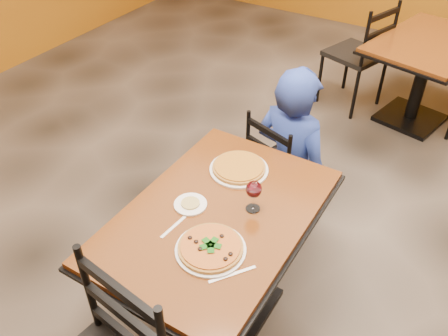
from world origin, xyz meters
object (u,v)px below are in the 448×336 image
Objects in this scene: table_second at (425,64)px; side_plate at (190,204)px; plate_far at (239,169)px; pizza_far at (239,167)px; plate_main at (211,250)px; wine_glass at (254,195)px; chair_second_left at (355,54)px; table_main at (218,241)px; pizza_main at (211,247)px; chair_main_far at (284,167)px; diner at (293,144)px.

side_plate is (-0.57, -2.61, 0.20)m from table_second.
pizza_far reaches higher than plate_far.
plate_main is 1.72× the size of wine_glass.
table_main is at bearing 21.94° from chair_second_left.
plate_main is 0.02m from pizza_main.
table_second is 2.32m from plate_far.
chair_main_far is 2.95× the size of pizza_far.
table_second is 2.83m from plate_main.
diner is at bearing 22.77° from chair_second_left.
side_plate reaches higher than table_main.
wine_glass reaches higher than side_plate.
side_plate is (-0.24, 0.19, -0.02)m from pizza_main.
diner is 6.75× the size of side_plate.
pizza_main is (0.00, 0.00, 0.02)m from plate_main.
diner reaches higher than wine_glass.
table_main is 1.49× the size of chair_main_far.
chair_main_far is 0.64m from plate_far.
plate_main is 0.57m from pizza_far.
table_second is at bearing 83.28° from plate_main.
plate_far is 0.36m from side_plate.
chair_main_far is 0.84× the size of chair_second_left.
table_second is at bearing 108.34° from chair_second_left.
pizza_far is at bearing -102.56° from table_second.
table_second is 0.59m from chair_second_left.
pizza_main is 0.57m from pizza_far.
pizza_far is 0.31m from wine_glass.
chair_main_far reaches higher than plate_far.
diner is 3.86× the size of pizza_far.
table_second is (0.43, 2.59, -0.01)m from table_main.
chair_second_left is 2.52m from wine_glass.
diner is 0.93m from wine_glass.
plate_main is at bearing 115.13° from chair_main_far.
wine_glass is (0.17, -0.87, 0.30)m from diner.
wine_glass is (0.27, 0.13, 0.08)m from side_plate.
pizza_main is (0.10, -0.21, 0.21)m from table_main.
diner reaches higher than chair_main_far.
pizza_main and pizza_far have the same top height.
side_plate is (-0.06, -0.36, -0.02)m from pizza_far.
pizza_far is at bearing 132.65° from wine_glass.
chair_main_far is at bearing 102.86° from wine_glass.
diner is (0.12, -1.61, 0.05)m from chair_second_left.
side_plate is at bearing 18.87° from chair_second_left.
diner is at bearing 84.28° from side_plate.
pizza_main is (-0.33, -2.80, 0.22)m from table_second.
wine_glass is (0.20, -0.22, 0.07)m from pizza_far.
chair_main_far reaches higher than pizza_main.
table_second is 1.17× the size of diner.
chair_main_far reaches higher than plate_main.
wine_glass reaches higher than pizza_far.
pizza_main is at bearing 107.43° from diner.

